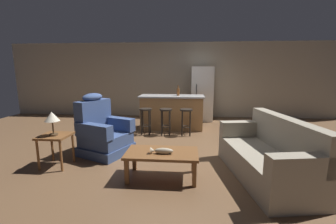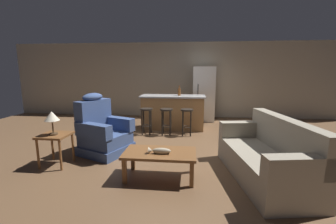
{
  "view_description": "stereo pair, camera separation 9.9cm",
  "coord_description": "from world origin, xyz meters",
  "views": [
    {
      "loc": [
        0.43,
        -4.89,
        1.65
      ],
      "look_at": [
        0.02,
        -0.1,
        0.75
      ],
      "focal_mm": 24.0,
      "sensor_mm": 36.0,
      "label": 1
    },
    {
      "loc": [
        0.53,
        -4.88,
        1.65
      ],
      "look_at": [
        0.02,
        -0.1,
        0.75
      ],
      "focal_mm": 24.0,
      "sensor_mm": 36.0,
      "label": 2
    }
  ],
  "objects": [
    {
      "name": "fish_figurine",
      "position": [
        0.06,
        -1.73,
        0.46
      ],
      "size": [
        0.34,
        0.1,
        0.1
      ],
      "color": "#4C3823",
      "rests_on": "coffee_table"
    },
    {
      "name": "coffee_table",
      "position": [
        0.06,
        -1.65,
        0.36
      ],
      "size": [
        1.1,
        0.6,
        0.42
      ],
      "color": "brown",
      "rests_on": "ground_plane"
    },
    {
      "name": "bottle_tall_green",
      "position": [
        0.18,
        1.32,
        1.06
      ],
      "size": [
        0.08,
        0.08,
        0.29
      ],
      "color": "brown",
      "rests_on": "kitchen_island"
    },
    {
      "name": "back_wall",
      "position": [
        0.0,
        3.12,
        1.3
      ],
      "size": [
        12.0,
        0.05,
        2.6
      ],
      "color": "#A89E89",
      "rests_on": "ground_plane"
    },
    {
      "name": "bar_stool_right",
      "position": [
        0.41,
        0.72,
        0.47
      ],
      "size": [
        0.32,
        0.32,
        0.68
      ],
      "color": "black",
      "rests_on": "ground_plane"
    },
    {
      "name": "couch",
      "position": [
        1.69,
        -1.5,
        0.34
      ],
      "size": [
        1.14,
        2.01,
        0.94
      ],
      "rotation": [
        0.0,
        0.0,
        3.31
      ],
      "color": "#9E937F",
      "rests_on": "ground_plane"
    },
    {
      "name": "recliner_near_lamp",
      "position": [
        -1.24,
        -0.69,
        0.42
      ],
      "size": [
        1.1,
        1.1,
        1.2
      ],
      "rotation": [
        0.0,
        0.0,
        -0.4
      ],
      "color": "#384C7A",
      "rests_on": "ground_plane"
    },
    {
      "name": "table_lamp",
      "position": [
        -1.81,
        -1.41,
        0.87
      ],
      "size": [
        0.24,
        0.24,
        0.41
      ],
      "color": "#4C3823",
      "rests_on": "end_table"
    },
    {
      "name": "refrigerator",
      "position": [
        0.91,
        2.55,
        0.88
      ],
      "size": [
        0.7,
        0.69,
        1.76
      ],
      "color": "white",
      "rests_on": "ground_plane"
    },
    {
      "name": "bar_stool_middle",
      "position": [
        -0.11,
        0.72,
        0.47
      ],
      "size": [
        0.32,
        0.32,
        0.68
      ],
      "color": "black",
      "rests_on": "ground_plane"
    },
    {
      "name": "ground_plane",
      "position": [
        0.0,
        0.0,
        0.0
      ],
      "size": [
        12.0,
        12.0,
        0.0
      ],
      "color": "brown"
    },
    {
      "name": "bar_stool_left",
      "position": [
        -0.63,
        0.72,
        0.47
      ],
      "size": [
        0.32,
        0.32,
        0.68
      ],
      "color": "black",
      "rests_on": "ground_plane"
    },
    {
      "name": "kitchen_island",
      "position": [
        0.0,
        1.35,
        0.48
      ],
      "size": [
        1.8,
        0.7,
        0.95
      ],
      "color": "#9E7042",
      "rests_on": "ground_plane"
    },
    {
      "name": "end_table",
      "position": [
        -1.82,
        -1.37,
        0.46
      ],
      "size": [
        0.48,
        0.48,
        0.56
      ],
      "color": "brown",
      "rests_on": "ground_plane"
    }
  ]
}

